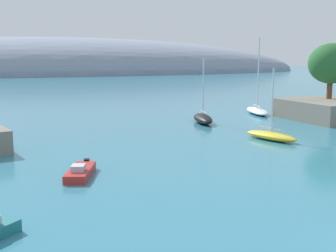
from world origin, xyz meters
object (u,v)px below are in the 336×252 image
sailboat_black_outer_mooring (203,118)px  motorboat_red_alongside_breakwater (80,172)px  sailboat_yellow_near_shore (271,135)px  tree_clump_shore (331,64)px  sailboat_white_mid_mooring (257,110)px

sailboat_black_outer_mooring → motorboat_red_alongside_breakwater: 26.43m
sailboat_yellow_near_shore → sailboat_black_outer_mooring: sailboat_black_outer_mooring is taller
tree_clump_shore → sailboat_black_outer_mooring: (-17.93, 1.99, -6.59)m
sailboat_yellow_near_shore → motorboat_red_alongside_breakwater: sailboat_yellow_near_shore is taller
tree_clump_shore → sailboat_white_mid_mooring: 11.69m
tree_clump_shore → sailboat_black_outer_mooring: bearing=173.7°
tree_clump_shore → motorboat_red_alongside_breakwater: 40.94m
tree_clump_shore → sailboat_yellow_near_shore: bearing=-148.1°
sailboat_black_outer_mooring → motorboat_red_alongside_breakwater: (-18.92, -18.46, -0.27)m
sailboat_white_mid_mooring → sailboat_black_outer_mooring: sailboat_white_mid_mooring is taller
tree_clump_shore → sailboat_yellow_near_shore: 20.96m
sailboat_yellow_near_shore → motorboat_red_alongside_breakwater: (-20.00, -5.97, -0.12)m
motorboat_red_alongside_breakwater → sailboat_white_mid_mooring: bearing=150.8°
sailboat_white_mid_mooring → motorboat_red_alongside_breakwater: bearing=-32.4°
sailboat_black_outer_mooring → sailboat_yellow_near_shore: bearing=-159.8°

